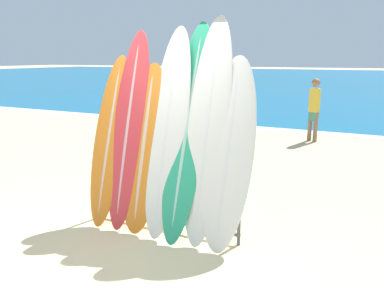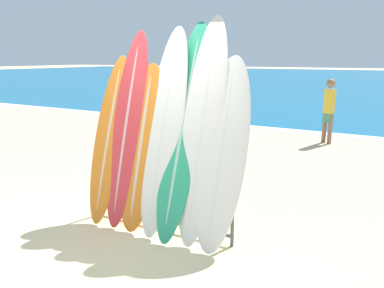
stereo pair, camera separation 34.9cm
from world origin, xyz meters
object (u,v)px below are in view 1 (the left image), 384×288
object	(u,v)px
person_near_water	(314,107)
person_mid_beach	(199,103)
surfboard_slot_2	(144,148)
person_far_right	(193,98)
surfboard_slot_5	(208,130)
person_far_left	(153,117)
surfboard_slot_3	(168,131)
surfboard_slot_1	(129,129)
surfboard_slot_0	(110,140)
surfboard_slot_6	(228,153)
surfboard_slot_4	(187,130)
surfboard_rack	(165,192)

from	to	relation	value
person_near_water	person_mid_beach	world-z (taller)	person_mid_beach
surfboard_slot_2	person_far_right	bearing A→B (deg)	109.22
surfboard_slot_5	person_far_left	xyz separation A→B (m)	(-2.63, 3.22, -0.47)
surfboard_slot_5	surfboard_slot_2	bearing A→B (deg)	-174.71
surfboard_slot_3	surfboard_slot_1	bearing A→B (deg)	-178.57
surfboard_slot_2	surfboard_slot_3	world-z (taller)	surfboard_slot_3
surfboard_slot_0	surfboard_slot_5	size ratio (longest dim) A/B	0.83
surfboard_slot_6	surfboard_slot_4	bearing A→B (deg)	171.27
surfboard_slot_2	surfboard_slot_5	distance (m)	0.85
surfboard_rack	surfboard_slot_6	bearing A→B (deg)	1.76
surfboard_slot_1	person_near_water	size ratio (longest dim) A/B	1.53
surfboard_slot_5	person_far_left	world-z (taller)	surfboard_slot_5
surfboard_slot_6	person_near_water	bearing A→B (deg)	88.24
surfboard_slot_4	person_far_left	distance (m)	4.00
surfboard_slot_2	surfboard_slot_5	world-z (taller)	surfboard_slot_5
surfboard_slot_1	surfboard_slot_3	distance (m)	0.55
person_mid_beach	surfboard_slot_5	bearing A→B (deg)	88.43
person_mid_beach	surfboard_slot_3	bearing A→B (deg)	83.13
surfboard_slot_2	person_near_water	bearing A→B (deg)	78.12
person_near_water	person_mid_beach	size ratio (longest dim) A/B	0.90
surfboard_slot_3	surfboard_slot_0	bearing A→B (deg)	-176.55
surfboard_slot_4	person_mid_beach	xyz separation A→B (m)	(-1.94, 4.76, -0.30)
surfboard_slot_3	surfboard_slot_5	distance (m)	0.52
surfboard_slot_1	person_far_left	size ratio (longest dim) A/B	1.63
surfboard_slot_3	surfboard_slot_6	size ratio (longest dim) A/B	1.16
surfboard_rack	person_mid_beach	xyz separation A→B (m)	(-1.68, 4.87, 0.48)
surfboard_rack	surfboard_slot_2	size ratio (longest dim) A/B	0.95
surfboard_slot_2	surfboard_slot_5	size ratio (longest dim) A/B	0.79
surfboard_slot_6	surfboard_rack	bearing A→B (deg)	-178.24
surfboard_slot_2	surfboard_slot_4	bearing A→B (deg)	10.35
surfboard_slot_1	surfboard_slot_4	distance (m)	0.79
person_near_water	surfboard_slot_4	bearing A→B (deg)	-71.80
surfboard_slot_5	person_near_water	world-z (taller)	surfboard_slot_5
surfboard_slot_6	surfboard_slot_2	bearing A→B (deg)	-179.19
person_mid_beach	surfboard_slot_2	bearing A→B (deg)	79.74
surfboard_slot_2	surfboard_slot_5	xyz separation A→B (m)	(0.81, 0.07, 0.27)
surfboard_slot_2	person_far_left	xyz separation A→B (m)	(-1.83, 3.29, -0.20)
surfboard_slot_5	person_near_water	size ratio (longest dim) A/B	1.62
surfboard_slot_2	surfboard_slot_3	bearing A→B (deg)	12.34
surfboard_rack	surfboard_slot_5	world-z (taller)	surfboard_slot_5
person_far_left	person_far_right	distance (m)	2.61
surfboard_slot_1	surfboard_slot_2	xyz separation A→B (m)	(0.25, -0.05, -0.20)
surfboard_slot_6	person_far_left	world-z (taller)	surfboard_slot_6
surfboard_slot_4	person_mid_beach	distance (m)	5.15
surfboard_slot_1	surfboard_slot_5	distance (m)	1.06
surfboard_rack	surfboard_slot_2	bearing A→B (deg)	178.10
surfboard_slot_6	person_near_water	distance (m)	6.00
surfboard_rack	person_near_water	size ratio (longest dim) A/B	1.22
surfboard_slot_4	person_mid_beach	bearing A→B (deg)	112.19
person_far_left	surfboard_rack	bearing A→B (deg)	-58.26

